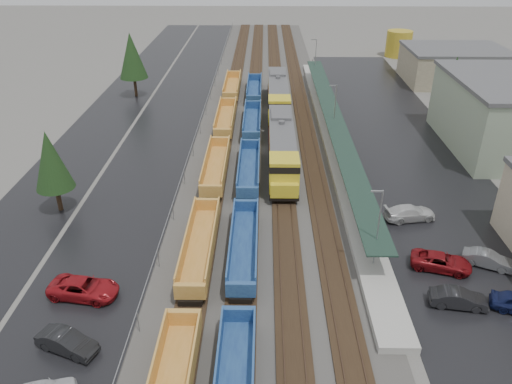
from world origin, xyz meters
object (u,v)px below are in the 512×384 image
at_px(well_string_blue, 247,202).
at_px(parked_car_east_a, 458,299).
at_px(well_string_yellow, 209,201).
at_px(parked_car_east_b, 441,262).
at_px(locomotive_lead, 282,148).
at_px(locomotive_trail, 278,96).
at_px(parked_car_east_c, 410,213).
at_px(storage_tank, 399,44).
at_px(parked_car_west_b, 67,342).
at_px(parked_car_west_c, 84,288).
at_px(parked_car_east_e, 488,260).

height_order(well_string_blue, parked_car_east_a, well_string_blue).
height_order(well_string_yellow, parked_car_east_b, well_string_yellow).
relative_size(locomotive_lead, locomotive_trail, 1.00).
xyz_separation_m(locomotive_trail, parked_car_east_a, (13.37, -46.75, -1.86)).
bearing_deg(well_string_blue, parked_car_east_c, -4.81).
distance_m(storage_tank, parked_car_east_c, 73.95).
height_order(well_string_yellow, parked_car_east_c, well_string_yellow).
bearing_deg(well_string_yellow, well_string_blue, -2.32).
bearing_deg(parked_car_west_b, storage_tank, -4.91).
distance_m(locomotive_lead, parked_car_west_c, 30.26).
bearing_deg(parked_car_east_b, parked_car_east_a, -165.39).
height_order(locomotive_lead, storage_tank, storage_tank).
bearing_deg(parked_car_east_b, storage_tank, 6.01).
bearing_deg(well_string_blue, locomotive_lead, 70.04).
distance_m(parked_car_west_c, parked_car_east_a, 30.30).
height_order(locomotive_trail, parked_car_east_e, locomotive_trail).
bearing_deg(parked_car_east_e, parked_car_east_a, 165.19).
distance_m(parked_car_west_b, parked_car_east_e, 35.64).
xyz_separation_m(locomotive_lead, storage_tank, (28.42, 59.84, 0.27)).
relative_size(well_string_blue, parked_car_west_c, 16.62).
relative_size(locomotive_trail, storage_tank, 3.79).
bearing_deg(parked_car_east_b, locomotive_lead, 49.50).
bearing_deg(well_string_yellow, parked_car_west_b, -112.24).
distance_m(parked_car_east_a, parked_car_east_c, 13.32).
bearing_deg(locomotive_lead, parked_car_east_b, -56.97).
xyz_separation_m(storage_tank, parked_car_east_b, (-14.89, -80.66, -2.14)).
xyz_separation_m(well_string_yellow, parked_car_west_c, (-8.92, -14.18, -0.35)).
xyz_separation_m(storage_tank, parked_car_east_a, (-15.05, -85.59, -2.13)).
distance_m(locomotive_trail, parked_car_west_c, 49.07).
relative_size(parked_car_west_c, parked_car_east_c, 1.08).
distance_m(locomotive_trail, parked_car_east_a, 48.66).
distance_m(parked_car_west_c, parked_car_east_e, 35.04).
xyz_separation_m(parked_car_east_c, parked_car_east_e, (4.91, -7.94, -0.06)).
distance_m(locomotive_trail, well_string_blue, 32.30).
distance_m(parked_car_east_b, parked_car_east_c, 8.41).
distance_m(well_string_blue, parked_car_east_b, 20.09).
bearing_deg(well_string_blue, locomotive_trail, 82.88).
bearing_deg(parked_car_west_c, parked_car_east_a, -82.76).
bearing_deg(parked_car_east_c, parked_car_east_b, 173.57).
height_order(locomotive_trail, well_string_blue, locomotive_trail).
bearing_deg(parked_car_east_a, storage_tank, -1.61).
bearing_deg(parked_car_west_b, locomotive_lead, -6.39).
height_order(locomotive_trail, parked_car_east_a, locomotive_trail).
relative_size(locomotive_lead, parked_car_east_b, 4.15).
height_order(well_string_yellow, well_string_blue, well_string_yellow).
distance_m(well_string_blue, parked_car_west_b, 23.39).
distance_m(well_string_yellow, storage_tank, 79.54).
relative_size(well_string_yellow, parked_car_east_e, 22.75).
xyz_separation_m(locomotive_lead, locomotive_trail, (0.00, 21.00, 0.00)).
distance_m(locomotive_lead, well_string_yellow, 13.56).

